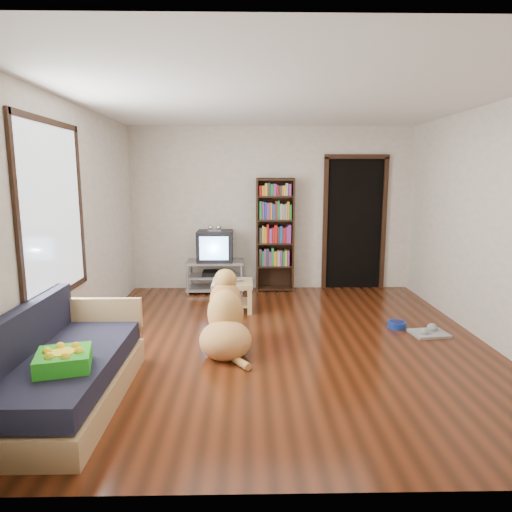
{
  "coord_description": "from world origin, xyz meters",
  "views": [
    {
      "loc": [
        -0.39,
        -4.87,
        1.82
      ],
      "look_at": [
        -0.29,
        0.39,
        0.9
      ],
      "focal_mm": 32.0,
      "sensor_mm": 36.0,
      "label": 1
    }
  ],
  "objects_px": {
    "tv_stand": "(215,275)",
    "dog": "(226,321)",
    "sofa": "(64,372)",
    "crt_tv": "(215,245)",
    "dog_bowl": "(397,325)",
    "laptop": "(232,281)",
    "bookshelf": "(275,229)",
    "grey_rag": "(429,333)",
    "green_cushion": "(64,360)",
    "coffee_table": "(232,290)"
  },
  "relations": [
    {
      "from": "tv_stand",
      "to": "dog",
      "type": "bearing_deg",
      "value": -83.68
    },
    {
      "from": "tv_stand",
      "to": "sofa",
      "type": "relative_size",
      "value": 0.5
    },
    {
      "from": "crt_tv",
      "to": "tv_stand",
      "type": "bearing_deg",
      "value": -90.0
    },
    {
      "from": "dog_bowl",
      "to": "crt_tv",
      "type": "distance_m",
      "value": 3.06
    },
    {
      "from": "crt_tv",
      "to": "dog_bowl",
      "type": "bearing_deg",
      "value": -38.54
    },
    {
      "from": "dog_bowl",
      "to": "sofa",
      "type": "relative_size",
      "value": 0.12
    },
    {
      "from": "laptop",
      "to": "sofa",
      "type": "distance_m",
      "value": 2.88
    },
    {
      "from": "bookshelf",
      "to": "dog",
      "type": "distance_m",
      "value": 2.77
    },
    {
      "from": "grey_rag",
      "to": "crt_tv",
      "type": "bearing_deg",
      "value": 141.31
    },
    {
      "from": "green_cushion",
      "to": "tv_stand",
      "type": "height_order",
      "value": "green_cushion"
    },
    {
      "from": "green_cushion",
      "to": "dog",
      "type": "height_order",
      "value": "dog"
    },
    {
      "from": "grey_rag",
      "to": "tv_stand",
      "type": "relative_size",
      "value": 0.44
    },
    {
      "from": "dog_bowl",
      "to": "dog",
      "type": "bearing_deg",
      "value": -161.68
    },
    {
      "from": "coffee_table",
      "to": "crt_tv",
      "type": "bearing_deg",
      "value": 106.22
    },
    {
      "from": "tv_stand",
      "to": "bookshelf",
      "type": "bearing_deg",
      "value": 5.63
    },
    {
      "from": "grey_rag",
      "to": "dog",
      "type": "distance_m",
      "value": 2.41
    },
    {
      "from": "tv_stand",
      "to": "dog_bowl",
      "type": "bearing_deg",
      "value": -38.21
    },
    {
      "from": "dog_bowl",
      "to": "dog",
      "type": "xyz_separation_m",
      "value": [
        -2.05,
        -0.68,
        0.28
      ]
    },
    {
      "from": "laptop",
      "to": "coffee_table",
      "type": "bearing_deg",
      "value": 77.94
    },
    {
      "from": "sofa",
      "to": "dog",
      "type": "height_order",
      "value": "dog"
    },
    {
      "from": "grey_rag",
      "to": "sofa",
      "type": "bearing_deg",
      "value": -156.72
    },
    {
      "from": "laptop",
      "to": "sofa",
      "type": "height_order",
      "value": "sofa"
    },
    {
      "from": "tv_stand",
      "to": "coffee_table",
      "type": "relative_size",
      "value": 1.64
    },
    {
      "from": "laptop",
      "to": "grey_rag",
      "type": "distance_m",
      "value": 2.57
    },
    {
      "from": "green_cushion",
      "to": "laptop",
      "type": "relative_size",
      "value": 1.18
    },
    {
      "from": "dog_bowl",
      "to": "coffee_table",
      "type": "height_order",
      "value": "coffee_table"
    },
    {
      "from": "bookshelf",
      "to": "coffee_table",
      "type": "relative_size",
      "value": 3.27
    },
    {
      "from": "green_cushion",
      "to": "crt_tv",
      "type": "relative_size",
      "value": 0.65
    },
    {
      "from": "green_cushion",
      "to": "sofa",
      "type": "height_order",
      "value": "sofa"
    },
    {
      "from": "dog_bowl",
      "to": "dog",
      "type": "relative_size",
      "value": 0.21
    },
    {
      "from": "bookshelf",
      "to": "crt_tv",
      "type": "bearing_deg",
      "value": -175.68
    },
    {
      "from": "tv_stand",
      "to": "sofa",
      "type": "bearing_deg",
      "value": -105.02
    },
    {
      "from": "crt_tv",
      "to": "bookshelf",
      "type": "xyz_separation_m",
      "value": [
        0.95,
        0.07,
        0.26
      ]
    },
    {
      "from": "tv_stand",
      "to": "coffee_table",
      "type": "distance_m",
      "value": 1.06
    },
    {
      "from": "crt_tv",
      "to": "green_cushion",
      "type": "bearing_deg",
      "value": -102.19
    },
    {
      "from": "sofa",
      "to": "coffee_table",
      "type": "relative_size",
      "value": 3.27
    },
    {
      "from": "tv_stand",
      "to": "sofa",
      "type": "xyz_separation_m",
      "value": [
        -0.97,
        -3.63,
        -0.01
      ]
    },
    {
      "from": "tv_stand",
      "to": "bookshelf",
      "type": "xyz_separation_m",
      "value": [
        0.95,
        0.09,
        0.73
      ]
    },
    {
      "from": "laptop",
      "to": "dog_bowl",
      "type": "relative_size",
      "value": 1.45
    },
    {
      "from": "dog_bowl",
      "to": "coffee_table",
      "type": "bearing_deg",
      "value": 158.13
    },
    {
      "from": "dog",
      "to": "crt_tv",
      "type": "bearing_deg",
      "value": 96.27
    },
    {
      "from": "dog_bowl",
      "to": "tv_stand",
      "type": "height_order",
      "value": "tv_stand"
    },
    {
      "from": "dog_bowl",
      "to": "coffee_table",
      "type": "relative_size",
      "value": 0.4
    },
    {
      "from": "coffee_table",
      "to": "grey_rag",
      "type": "bearing_deg",
      "value": -24.56
    },
    {
      "from": "dog_bowl",
      "to": "sofa",
      "type": "distance_m",
      "value": 3.77
    },
    {
      "from": "bookshelf",
      "to": "sofa",
      "type": "height_order",
      "value": "bookshelf"
    },
    {
      "from": "laptop",
      "to": "tv_stand",
      "type": "xyz_separation_m",
      "value": [
        -0.3,
        1.05,
        -0.14
      ]
    },
    {
      "from": "dog",
      "to": "laptop",
      "type": "bearing_deg",
      "value": 89.03
    },
    {
      "from": "dog_bowl",
      "to": "bookshelf",
      "type": "relative_size",
      "value": 0.12
    },
    {
      "from": "dog_bowl",
      "to": "crt_tv",
      "type": "xyz_separation_m",
      "value": [
        -2.33,
        1.85,
        0.7
      ]
    }
  ]
}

